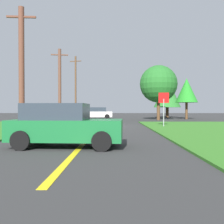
% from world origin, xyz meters
% --- Properties ---
extents(ground_plane, '(120.00, 120.00, 0.00)m').
position_xyz_m(ground_plane, '(0.00, 0.00, 0.00)').
color(ground_plane, '#313131').
extents(lane_stripe_center, '(0.20, 14.00, 0.01)m').
position_xyz_m(lane_stripe_center, '(0.00, -8.00, 0.01)').
color(lane_stripe_center, yellow).
rests_on(lane_stripe_center, ground).
extents(stop_sign, '(0.79, 0.13, 2.66)m').
position_xyz_m(stop_sign, '(5.00, -0.63, 1.88)').
color(stop_sign, '#9EA0A8').
rests_on(stop_sign, ground).
extents(car_approaching_junction, '(4.49, 2.06, 1.62)m').
position_xyz_m(car_approaching_junction, '(-1.34, 14.84, 0.80)').
color(car_approaching_junction, white).
rests_on(car_approaching_junction, ground).
extents(car_behind_on_main_road, '(4.19, 2.20, 1.62)m').
position_xyz_m(car_behind_on_main_road, '(-0.61, -10.17, 0.80)').
color(car_behind_on_main_road, '#196B33').
rests_on(car_behind_on_main_road, ground).
extents(utility_pole_near, '(1.80, 0.35, 7.77)m').
position_xyz_m(utility_pole_near, '(-4.57, -4.15, 3.97)').
color(utility_pole_near, brown).
rests_on(utility_pole_near, ground).
extents(utility_pole_mid, '(1.79, 0.42, 7.80)m').
position_xyz_m(utility_pole_mid, '(-4.66, 6.55, 3.99)').
color(utility_pole_mid, brown).
rests_on(utility_pole_mid, ground).
extents(utility_pole_far, '(1.78, 0.52, 9.34)m').
position_xyz_m(utility_pole_far, '(-4.72, 17.24, 4.82)').
color(utility_pole_far, brown).
rests_on(utility_pole_far, ground).
extents(oak_tree_left, '(2.98, 2.98, 5.57)m').
position_xyz_m(oak_tree_left, '(11.01, 13.91, 3.90)').
color(oak_tree_left, brown).
rests_on(oak_tree_left, ground).
extents(pine_tree_center, '(4.32, 4.32, 6.41)m').
position_xyz_m(pine_tree_center, '(9.72, 20.14, 4.02)').
color(pine_tree_center, brown).
rests_on(pine_tree_center, ground).
extents(oak_tree_right, '(4.64, 4.64, 6.83)m').
position_xyz_m(oak_tree_right, '(6.67, 11.05, 4.50)').
color(oak_tree_right, brown).
rests_on(oak_tree_right, ground).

